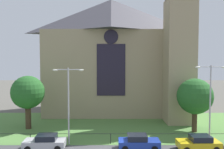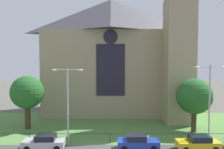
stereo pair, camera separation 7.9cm
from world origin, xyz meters
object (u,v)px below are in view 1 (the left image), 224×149
Objects in this scene: church_building at (116,54)px; tree_left_near at (28,93)px; streetlamp_near at (69,96)px; parked_car_silver at (46,142)px; parked_car_blue at (139,142)px; streetlamp_far at (211,94)px; parked_car_yellow at (199,143)px; tree_right_near at (196,97)px.

church_building is 16.84m from tree_left_near.
parked_car_silver is at bearing -145.01° from streetlamp_near.
streetlamp_far is at bearing 11.14° from parked_car_blue.
tree_left_near is 8.79m from streetlamp_near.
tree_left_near is 0.82× the size of streetlamp_far.
parked_car_blue is 0.99× the size of parked_car_yellow.
tree_right_near is at bearing -3.68° from tree_left_near.
streetlamp_far reaches higher than tree_right_near.
tree_right_near reaches higher than parked_car_blue.
streetlamp_near reaches higher than parked_car_yellow.
parked_car_blue is (7.43, -1.50, -4.55)m from streetlamp_near.
tree_right_near is at bearing 37.79° from parked_car_blue.
parked_car_silver is at bearing -112.52° from church_building.
tree_left_near is at bearing 137.85° from streetlamp_near.
church_building is 3.65× the size of tree_left_near.
streetlamp_near reaches higher than parked_car_blue.
parked_car_silver is (-17.43, -6.00, -3.80)m from tree_right_near.
streetlamp_far is (15.34, 0.00, 0.17)m from streetlamp_near.
church_building reaches higher than tree_right_near.
parked_car_blue is (9.59, 0.01, 0.00)m from parked_car_silver.
parked_car_yellow is at bearing -65.91° from church_building.
parked_car_yellow is (13.53, -1.77, -4.55)m from streetlamp_near.
streetlamp_far reaches higher than parked_car_blue.
streetlamp_far is 9.33m from parked_car_blue.
church_building is 16.65m from tree_right_near.
parked_car_silver is at bearing -175.06° from streetlamp_far.
parked_car_yellow is at bearing -20.93° from tree_left_near.
parked_car_yellow is (-1.81, -1.77, -4.71)m from streetlamp_far.
streetlamp_near is at bearing -147.03° from parked_car_silver.
streetlamp_near is at bearing 168.95° from parked_car_blue.
parked_car_silver is at bearing -179.57° from parked_car_blue.
tree_left_near is 1.69× the size of parked_car_blue.
streetlamp_near is (-5.33, -16.56, -4.98)m from church_building.
parked_car_yellow is at bearing -105.53° from tree_right_near.
parked_car_blue is at bearing -27.94° from tree_left_near.
tree_right_near is at bearing 90.85° from streetlamp_far.
streetlamp_near is (6.51, -5.89, 0.44)m from tree_left_near.
parked_car_silver is (-7.49, -18.07, -9.53)m from church_building.
parked_car_silver is (-17.50, -1.51, -4.71)m from streetlamp_far.
church_building is at bearing -114.54° from parked_car_silver.
streetlamp_far reaches higher than streetlamp_near.
streetlamp_near is at bearing -42.15° from tree_left_near.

